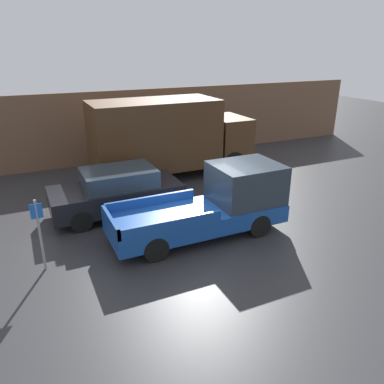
# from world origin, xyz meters

# --- Properties ---
(ground_plane) EXTENTS (60.00, 60.00, 0.00)m
(ground_plane) POSITION_xyz_m (0.00, 0.00, 0.00)
(ground_plane) COLOR #2D2D30
(building_wall) EXTENTS (28.00, 0.15, 3.55)m
(building_wall) POSITION_xyz_m (0.00, 8.87, 1.78)
(building_wall) COLOR brown
(building_wall) RESTS_ON ground
(pickup_truck) EXTENTS (5.52, 1.99, 2.12)m
(pickup_truck) POSITION_xyz_m (0.17, -0.18, 0.97)
(pickup_truck) COLOR #194799
(pickup_truck) RESTS_ON ground
(car) EXTENTS (4.48, 2.00, 1.64)m
(car) POSITION_xyz_m (-2.35, 2.51, 0.84)
(car) COLOR black
(car) RESTS_ON ground
(delivery_truck) EXTENTS (7.18, 2.58, 3.44)m
(delivery_truck) POSITION_xyz_m (0.80, 5.62, 1.86)
(delivery_truck) COLOR #472D19
(delivery_truck) RESTS_ON ground
(parking_sign) EXTENTS (0.30, 0.07, 2.01)m
(parking_sign) POSITION_xyz_m (-5.05, -0.19, 1.14)
(parking_sign) COLOR gray
(parking_sign) RESTS_ON ground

